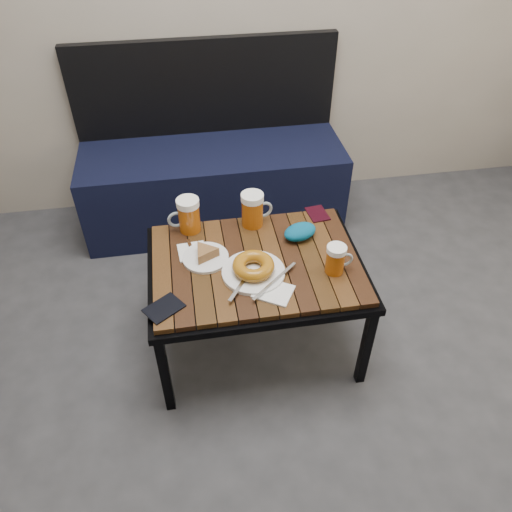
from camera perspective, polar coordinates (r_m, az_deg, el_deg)
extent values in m
cube|color=black|center=(2.82, -4.80, 7.97)|extent=(1.40, 0.50, 0.45)
cube|color=black|center=(2.80, -5.87, 18.69)|extent=(1.40, 0.05, 0.50)
cube|color=black|center=(1.94, -10.35, -13.21)|extent=(0.04, 0.03, 0.42)
cube|color=black|center=(2.03, 12.45, -10.16)|extent=(0.04, 0.03, 0.42)
cube|color=black|center=(2.31, -10.74, -1.94)|extent=(0.04, 0.04, 0.42)
cube|color=black|center=(2.39, 8.15, 0.15)|extent=(0.04, 0.04, 0.42)
cube|color=black|center=(1.96, 0.00, -1.43)|extent=(0.84, 0.62, 0.03)
cube|color=#331F0B|center=(1.94, 0.00, -0.86)|extent=(0.80, 0.58, 0.02)
cylinder|color=#A74D0D|center=(2.07, -7.64, 4.36)|extent=(0.10, 0.10, 0.12)
cylinder|color=white|center=(2.03, -7.82, 6.05)|extent=(0.09, 0.09, 0.03)
torus|color=#8C999E|center=(2.07, -9.07, 4.13)|extent=(0.08, 0.02, 0.08)
cylinder|color=#A74D0D|center=(2.08, -0.42, 5.01)|extent=(0.11, 0.11, 0.12)
cylinder|color=white|center=(2.04, -0.43, 6.72)|extent=(0.09, 0.09, 0.03)
torus|color=#8C999E|center=(2.10, 0.92, 5.32)|extent=(0.08, 0.03, 0.08)
cylinder|color=#A74D0D|center=(1.89, 9.03, -0.62)|extent=(0.08, 0.08, 0.10)
cylinder|color=white|center=(1.85, 9.22, 0.75)|extent=(0.07, 0.07, 0.02)
torus|color=#8C999E|center=(1.90, 10.19, -0.42)|extent=(0.06, 0.02, 0.06)
cylinder|color=white|center=(1.95, -5.79, -0.19)|extent=(0.18, 0.18, 0.01)
cylinder|color=white|center=(1.88, -0.30, -1.87)|extent=(0.24, 0.24, 0.02)
torus|color=#874A0C|center=(1.86, -0.30, -1.13)|extent=(0.16, 0.16, 0.05)
cube|color=#A5A8AD|center=(1.83, 2.16, -2.85)|extent=(0.20, 0.18, 0.00)
cube|color=#A5A8AD|center=(1.82, -1.73, -3.30)|extent=(0.11, 0.16, 0.00)
cube|color=white|center=(1.99, -7.32, 0.52)|extent=(0.12, 0.12, 0.01)
cube|color=#A5A8AD|center=(1.99, -7.33, 0.64)|extent=(0.04, 0.14, 0.00)
cube|color=white|center=(1.81, 2.01, -4.11)|extent=(0.17, 0.16, 0.01)
cube|color=black|center=(1.79, -10.48, -5.88)|extent=(0.16, 0.15, 0.01)
cube|color=black|center=(2.19, 7.03, 4.82)|extent=(0.09, 0.12, 0.01)
ellipsoid|color=navy|center=(2.04, 5.05, 2.78)|extent=(0.16, 0.14, 0.06)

